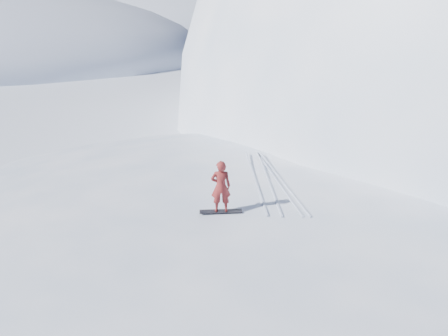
# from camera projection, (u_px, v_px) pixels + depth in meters

# --- Properties ---
(ground) EXTENTS (400.00, 400.00, 0.00)m
(ground) POSITION_uv_depth(u_px,v_px,m) (277.00, 315.00, 11.79)
(ground) COLOR white
(ground) RESTS_ON ground
(near_ridge) EXTENTS (36.00, 28.00, 4.80)m
(near_ridge) POSITION_uv_depth(u_px,v_px,m) (303.00, 258.00, 14.46)
(near_ridge) COLOR white
(near_ridge) RESTS_ON ground
(peak_shoulder) EXTENTS (28.00, 24.00, 18.00)m
(peak_shoulder) POSITION_uv_depth(u_px,v_px,m) (408.00, 131.00, 29.31)
(peak_shoulder) COLOR white
(peak_shoulder) RESTS_ON ground
(far_ridge_c) EXTENTS (140.00, 90.00, 36.00)m
(far_ridge_c) POSITION_uv_depth(u_px,v_px,m) (132.00, 38.00, 117.02)
(far_ridge_c) COLOR white
(far_ridge_c) RESTS_ON ground
(wind_bumps) EXTENTS (16.00, 14.40, 1.00)m
(wind_bumps) POSITION_uv_depth(u_px,v_px,m) (260.00, 270.00, 13.80)
(wind_bumps) COLOR white
(wind_bumps) RESTS_ON ground
(snowboard) EXTENTS (1.38, 0.47, 0.02)m
(snowboard) POSITION_uv_depth(u_px,v_px,m) (221.00, 211.00, 12.73)
(snowboard) COLOR black
(snowboard) RESTS_ON near_ridge
(snowboarder) EXTENTS (0.68, 0.50, 1.71)m
(snowboarder) POSITION_uv_depth(u_px,v_px,m) (221.00, 187.00, 12.40)
(snowboarder) COLOR maroon
(snowboarder) RESTS_ON snowboard
(board_tracks) EXTENTS (2.37, 5.94, 0.04)m
(board_tracks) POSITION_uv_depth(u_px,v_px,m) (270.00, 178.00, 15.16)
(board_tracks) COLOR silver
(board_tracks) RESTS_ON ground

